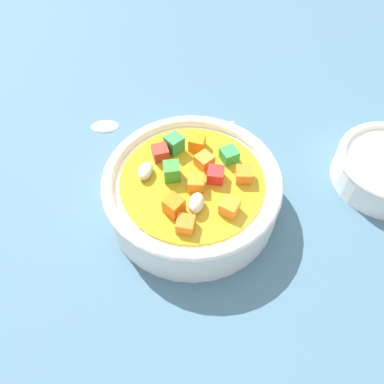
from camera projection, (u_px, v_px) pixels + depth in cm
name	position (u px, v px, depth cm)	size (l,w,h in cm)	color
ground_plane	(192.00, 210.00, 46.05)	(140.00, 140.00, 2.00)	#42667A
soup_bowl_main	(192.00, 190.00, 42.91)	(19.17, 19.17, 6.65)	white
spoon	(137.00, 124.00, 52.57)	(8.68, 18.39, 0.92)	silver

